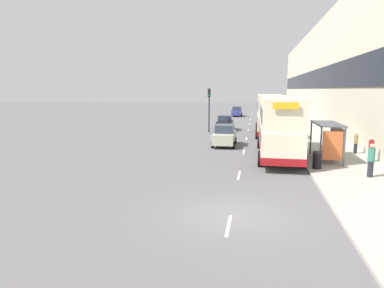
{
  "coord_description": "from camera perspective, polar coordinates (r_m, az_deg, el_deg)",
  "views": [
    {
      "loc": [
        0.85,
        -12.86,
        4.86
      ],
      "look_at": [
        -4.66,
        16.63,
        0.06
      ],
      "focal_mm": 32.0,
      "sensor_mm": 36.0,
      "label": 1
    }
  ],
  "objects": [
    {
      "name": "double_decker_bus_ahead",
      "position": [
        37.39,
        12.82,
        4.92
      ],
      "size": [
        2.85,
        10.17,
        4.3
      ],
      "color": "beige",
      "rests_on": "ground_plane"
    },
    {
      "name": "lane_mark_6",
      "position": [
        56.76,
        9.71,
        4.06
      ],
      "size": [
        0.12,
        2.0,
        0.01
      ],
      "color": "silver",
      "rests_on": "ground_plane"
    },
    {
      "name": "car_2",
      "position": [
        63.02,
        7.46,
        5.39
      ],
      "size": [
        1.92,
        4.11,
        1.78
      ],
      "rotation": [
        0.0,
        0.0,
        3.14
      ],
      "color": "navy",
      "rests_on": "ground_plane"
    },
    {
      "name": "bus_shelter",
      "position": [
        24.56,
        22.07,
        1.44
      ],
      "size": [
        1.6,
        4.2,
        2.48
      ],
      "color": "#4C4C51",
      "rests_on": "ground_plane"
    },
    {
      "name": "lane_mark_7",
      "position": [
        64.2,
        9.82,
        4.62
      ],
      "size": [
        0.12,
        2.0,
        0.01
      ],
      "color": "silver",
      "rests_on": "ground_plane"
    },
    {
      "name": "double_decker_bus_near",
      "position": [
        25.23,
        14.24,
        2.95
      ],
      "size": [
        2.85,
        10.62,
        4.3
      ],
      "color": "beige",
      "rests_on": "ground_plane"
    },
    {
      "name": "lane_mark_5",
      "position": [
        49.33,
        9.56,
        3.32
      ],
      "size": [
        0.12,
        2.0,
        0.01
      ],
      "color": "silver",
      "rests_on": "ground_plane"
    },
    {
      "name": "lane_mark_2",
      "position": [
        27.14,
        8.62,
        -1.31
      ],
      "size": [
        0.12,
        2.0,
        0.01
      ],
      "color": "silver",
      "rests_on": "ground_plane"
    },
    {
      "name": "litter_bin",
      "position": [
        21.87,
        20.13,
        -2.52
      ],
      "size": [
        0.55,
        0.55,
        1.05
      ],
      "color": "black",
      "rests_on": "ground_plane"
    },
    {
      "name": "pedestrian_3",
      "position": [
        20.91,
        27.68,
        -2.39
      ],
      "size": [
        0.36,
        0.36,
        1.83
      ],
      "color": "#23232D",
      "rests_on": "ground_plane"
    },
    {
      "name": "lane_mark_1",
      "position": [
        19.85,
        7.84,
        -5.15
      ],
      "size": [
        0.12,
        2.0,
        0.01
      ],
      "color": "silver",
      "rests_on": "ground_plane"
    },
    {
      "name": "ground_plane",
      "position": [
        13.77,
        6.51,
        -11.63
      ],
      "size": [
        220.0,
        220.0,
        0.0
      ],
      "primitive_type": "plane",
      "color": "#5B595B"
    },
    {
      "name": "lane_mark_8",
      "position": [
        71.64,
        9.91,
        5.07
      ],
      "size": [
        0.12,
        2.0,
        0.01
      ],
      "color": "silver",
      "rests_on": "ground_plane"
    },
    {
      "name": "lane_mark_3",
      "position": [
        34.51,
        9.07,
        0.89
      ],
      "size": [
        0.12,
        2.0,
        0.01
      ],
      "color": "silver",
      "rests_on": "ground_plane"
    },
    {
      "name": "traffic_light_far_kerb",
      "position": [
        39.02,
        2.86,
        6.88
      ],
      "size": [
        0.3,
        0.32,
        5.0
      ],
      "color": "black",
      "rests_on": "ground_plane"
    },
    {
      "name": "lane_mark_0",
      "position": [
        12.75,
        6.14,
        -13.33
      ],
      "size": [
        0.12,
        2.0,
        0.01
      ],
      "color": "silver",
      "rests_on": "ground_plane"
    },
    {
      "name": "pedestrian_at_shelter",
      "position": [
        28.12,
        25.64,
        0.19
      ],
      "size": [
        0.31,
        0.31,
        1.57
      ],
      "color": "#23232D",
      "rests_on": "ground_plane"
    },
    {
      "name": "pavement",
      "position": [
        51.89,
        16.81,
        3.41
      ],
      "size": [
        5.0,
        93.0,
        0.14
      ],
      "color": "#A39E93",
      "rests_on": "ground_plane"
    },
    {
      "name": "lane_mark_4",
      "position": [
        41.91,
        9.36,
        2.32
      ],
      "size": [
        0.12,
        2.0,
        0.01
      ],
      "color": "silver",
      "rests_on": "ground_plane"
    },
    {
      "name": "car_1",
      "position": [
        29.8,
        5.44,
        1.41
      ],
      "size": [
        1.95,
        4.03,
        1.84
      ],
      "rotation": [
        0.0,
        0.0,
        3.14
      ],
      "color": "#B7B799",
      "rests_on": "ground_plane"
    },
    {
      "name": "pedestrian_2",
      "position": [
        27.96,
        17.86,
        0.85
      ],
      "size": [
        0.36,
        0.36,
        1.81
      ],
      "color": "#23232D",
      "rests_on": "ground_plane"
    },
    {
      "name": "car_0",
      "position": [
        41.29,
        5.49,
        3.52
      ],
      "size": [
        1.96,
        3.88,
        1.79
      ],
      "rotation": [
        0.0,
        0.0,
        3.14
      ],
      "color": "black",
      "rests_on": "ground_plane"
    },
    {
      "name": "pedestrian_1",
      "position": [
        25.32,
        27.67,
        -0.78
      ],
      "size": [
        0.32,
        0.32,
        1.64
      ],
      "color": "#23232D",
      "rests_on": "ground_plane"
    },
    {
      "name": "terrace_facade",
      "position": [
        52.3,
        21.6,
        10.84
      ],
      "size": [
        3.1,
        93.0,
        14.06
      ],
      "color": "beige",
      "rests_on": "ground_plane"
    }
  ]
}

